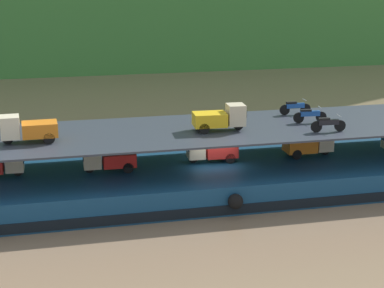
{
  "coord_description": "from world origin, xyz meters",
  "views": [
    {
      "loc": [
        -8.66,
        -31.93,
        11.94
      ],
      "look_at": [
        -1.21,
        0.0,
        2.7
      ],
      "focal_mm": 59.77,
      "sensor_mm": 36.0,
      "label": 1
    }
  ],
  "objects_px": {
    "cargo_barge": "(214,177)",
    "mini_truck_upper_mid": "(220,118)",
    "motorcycle_upper_centre": "(310,115)",
    "mini_truck_lower_mid": "(211,149)",
    "motorcycle_upper_port": "(328,124)",
    "mini_truck_lower_fore": "(309,144)",
    "mini_truck_lower_aft": "(108,159)",
    "mini_truck_upper_stern": "(28,129)",
    "motorcycle_upper_stbd": "(295,107)"
  },
  "relations": [
    {
      "from": "mini_truck_lower_mid",
      "to": "mini_truck_upper_stern",
      "type": "height_order",
      "value": "mini_truck_upper_stern"
    },
    {
      "from": "mini_truck_lower_fore",
      "to": "motorcycle_upper_stbd",
      "type": "relative_size",
      "value": 1.44
    },
    {
      "from": "cargo_barge",
      "to": "motorcycle_upper_centre",
      "type": "relative_size",
      "value": 15.7
    },
    {
      "from": "mini_truck_lower_mid",
      "to": "mini_truck_upper_stern",
      "type": "relative_size",
      "value": 1.0
    },
    {
      "from": "mini_truck_lower_fore",
      "to": "mini_truck_upper_stern",
      "type": "xyz_separation_m",
      "value": [
        -15.27,
        -0.94,
        2.0
      ]
    },
    {
      "from": "cargo_barge",
      "to": "mini_truck_upper_stern",
      "type": "distance_m",
      "value": 10.23
    },
    {
      "from": "cargo_barge",
      "to": "mini_truck_upper_mid",
      "type": "relative_size",
      "value": 10.71
    },
    {
      "from": "cargo_barge",
      "to": "mini_truck_lower_mid",
      "type": "xyz_separation_m",
      "value": [
        -0.05,
        0.48,
        1.44
      ]
    },
    {
      "from": "motorcycle_upper_port",
      "to": "motorcycle_upper_centre",
      "type": "bearing_deg",
      "value": 93.45
    },
    {
      "from": "mini_truck_upper_mid",
      "to": "motorcycle_upper_stbd",
      "type": "distance_m",
      "value": 5.89
    },
    {
      "from": "mini_truck_upper_stern",
      "to": "motorcycle_upper_stbd",
      "type": "height_order",
      "value": "mini_truck_upper_stern"
    },
    {
      "from": "cargo_barge",
      "to": "mini_truck_lower_aft",
      "type": "height_order",
      "value": "mini_truck_lower_aft"
    },
    {
      "from": "mini_truck_lower_aft",
      "to": "mini_truck_upper_stern",
      "type": "xyz_separation_m",
      "value": [
        -3.92,
        -0.67,
        2.0
      ]
    },
    {
      "from": "mini_truck_upper_mid",
      "to": "motorcycle_upper_centre",
      "type": "xyz_separation_m",
      "value": [
        5.28,
        0.56,
        -0.26
      ]
    },
    {
      "from": "motorcycle_upper_centre",
      "to": "motorcycle_upper_stbd",
      "type": "height_order",
      "value": "same"
    },
    {
      "from": "mini_truck_lower_aft",
      "to": "mini_truck_lower_fore",
      "type": "relative_size",
      "value": 1.0
    },
    {
      "from": "cargo_barge",
      "to": "motorcycle_upper_stbd",
      "type": "xyz_separation_m",
      "value": [
        5.43,
        2.11,
        3.18
      ]
    },
    {
      "from": "mini_truck_lower_aft",
      "to": "motorcycle_upper_port",
      "type": "distance_m",
      "value": 11.6
    },
    {
      "from": "mini_truck_lower_fore",
      "to": "mini_truck_upper_mid",
      "type": "bearing_deg",
      "value": -171.19
    },
    {
      "from": "motorcycle_upper_stbd",
      "to": "cargo_barge",
      "type": "bearing_deg",
      "value": -158.73
    },
    {
      "from": "mini_truck_lower_mid",
      "to": "motorcycle_upper_port",
      "type": "relative_size",
      "value": 1.45
    },
    {
      "from": "mini_truck_lower_fore",
      "to": "motorcycle_upper_centre",
      "type": "distance_m",
      "value": 1.78
    },
    {
      "from": "cargo_barge",
      "to": "mini_truck_lower_fore",
      "type": "relative_size",
      "value": 10.89
    },
    {
      "from": "motorcycle_upper_port",
      "to": "cargo_barge",
      "type": "bearing_deg",
      "value": 159.72
    },
    {
      "from": "cargo_barge",
      "to": "motorcycle_upper_centre",
      "type": "distance_m",
      "value": 6.32
    },
    {
      "from": "mini_truck_lower_fore",
      "to": "mini_truck_upper_mid",
      "type": "xyz_separation_m",
      "value": [
        -5.48,
        -0.85,
        2.0
      ]
    },
    {
      "from": "mini_truck_lower_aft",
      "to": "motorcycle_upper_stbd",
      "type": "relative_size",
      "value": 1.45
    },
    {
      "from": "mini_truck_lower_fore",
      "to": "motorcycle_upper_centre",
      "type": "bearing_deg",
      "value": -124.73
    },
    {
      "from": "mini_truck_upper_stern",
      "to": "motorcycle_upper_centre",
      "type": "relative_size",
      "value": 1.46
    },
    {
      "from": "cargo_barge",
      "to": "mini_truck_lower_mid",
      "type": "bearing_deg",
      "value": 95.67
    },
    {
      "from": "motorcycle_upper_port",
      "to": "motorcycle_upper_stbd",
      "type": "relative_size",
      "value": 1.0
    },
    {
      "from": "mini_truck_lower_aft",
      "to": "motorcycle_upper_port",
      "type": "height_order",
      "value": "motorcycle_upper_port"
    },
    {
      "from": "mini_truck_upper_mid",
      "to": "motorcycle_upper_centre",
      "type": "bearing_deg",
      "value": 6.09
    },
    {
      "from": "mini_truck_upper_stern",
      "to": "motorcycle_upper_stbd",
      "type": "distance_m",
      "value": 15.29
    },
    {
      "from": "mini_truck_lower_mid",
      "to": "motorcycle_upper_port",
      "type": "distance_m",
      "value": 6.42
    },
    {
      "from": "mini_truck_lower_aft",
      "to": "mini_truck_lower_fore",
      "type": "bearing_deg",
      "value": 1.38
    },
    {
      "from": "motorcycle_upper_port",
      "to": "mini_truck_lower_aft",
      "type": "bearing_deg",
      "value": 169.43
    },
    {
      "from": "mini_truck_lower_aft",
      "to": "motorcycle_upper_stbd",
      "type": "xyz_separation_m",
      "value": [
        11.12,
        2.08,
        1.74
      ]
    },
    {
      "from": "mini_truck_upper_mid",
      "to": "motorcycle_upper_port",
      "type": "bearing_deg",
      "value": -15.76
    },
    {
      "from": "mini_truck_lower_aft",
      "to": "mini_truck_lower_mid",
      "type": "bearing_deg",
      "value": 4.47
    },
    {
      "from": "motorcycle_upper_port",
      "to": "mini_truck_lower_mid",
      "type": "bearing_deg",
      "value": 155.7
    },
    {
      "from": "motorcycle_upper_port",
      "to": "motorcycle_upper_centre",
      "type": "height_order",
      "value": "same"
    },
    {
      "from": "cargo_barge",
      "to": "mini_truck_upper_stern",
      "type": "bearing_deg",
      "value": -176.25
    },
    {
      "from": "mini_truck_upper_stern",
      "to": "mini_truck_lower_fore",
      "type": "bearing_deg",
      "value": 3.53
    },
    {
      "from": "motorcycle_upper_centre",
      "to": "cargo_barge",
      "type": "bearing_deg",
      "value": -179.72
    },
    {
      "from": "mini_truck_lower_aft",
      "to": "motorcycle_upper_centre",
      "type": "relative_size",
      "value": 1.44
    },
    {
      "from": "mini_truck_upper_mid",
      "to": "motorcycle_upper_centre",
      "type": "distance_m",
      "value": 5.32
    },
    {
      "from": "mini_truck_lower_aft",
      "to": "cargo_barge",
      "type": "bearing_deg",
      "value": -0.39
    },
    {
      "from": "mini_truck_upper_mid",
      "to": "motorcycle_upper_stbd",
      "type": "xyz_separation_m",
      "value": [
        5.26,
        2.65,
        -0.26
      ]
    },
    {
      "from": "mini_truck_lower_aft",
      "to": "mini_truck_upper_mid",
      "type": "height_order",
      "value": "mini_truck_upper_mid"
    }
  ]
}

